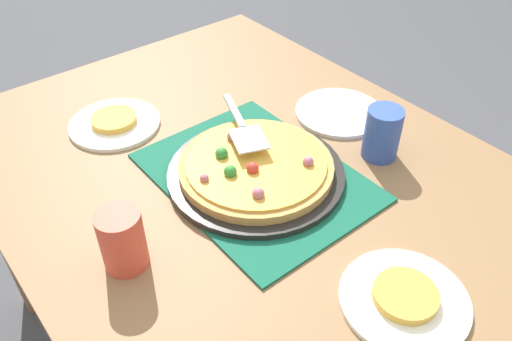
# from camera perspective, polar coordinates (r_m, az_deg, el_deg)

# --- Properties ---
(dining_table) EXTENTS (1.40, 1.00, 0.75)m
(dining_table) POSITION_cam_1_polar(r_m,az_deg,el_deg) (1.20, 0.00, -4.72)
(dining_table) COLOR olive
(dining_table) RESTS_ON ground_plane
(placemat) EXTENTS (0.48, 0.36, 0.01)m
(placemat) POSITION_cam_1_polar(r_m,az_deg,el_deg) (1.13, 0.00, -0.66)
(placemat) COLOR #145B42
(placemat) RESTS_ON dining_table
(pizza_pan) EXTENTS (0.38, 0.38, 0.01)m
(pizza_pan) POSITION_cam_1_polar(r_m,az_deg,el_deg) (1.12, 0.00, -0.27)
(pizza_pan) COLOR black
(pizza_pan) RESTS_ON placemat
(pizza) EXTENTS (0.33, 0.33, 0.05)m
(pizza) POSITION_cam_1_polar(r_m,az_deg,el_deg) (1.11, -0.05, 0.51)
(pizza) COLOR tan
(pizza) RESTS_ON pizza_pan
(plate_near_left) EXTENTS (0.22, 0.22, 0.01)m
(plate_near_left) POSITION_cam_1_polar(r_m,az_deg,el_deg) (0.94, 15.83, -13.40)
(plate_near_left) COLOR white
(plate_near_left) RESTS_ON dining_table
(plate_far_right) EXTENTS (0.22, 0.22, 0.01)m
(plate_far_right) POSITION_cam_1_polar(r_m,az_deg,el_deg) (1.33, -15.14, 4.93)
(plate_far_right) COLOR white
(plate_far_right) RESTS_ON dining_table
(plate_side) EXTENTS (0.22, 0.22, 0.01)m
(plate_side) POSITION_cam_1_polar(r_m,az_deg,el_deg) (1.34, 9.04, 6.28)
(plate_side) COLOR white
(plate_side) RESTS_ON dining_table
(served_slice_left) EXTENTS (0.11, 0.11, 0.02)m
(served_slice_left) POSITION_cam_1_polar(r_m,az_deg,el_deg) (0.93, 15.97, -12.92)
(served_slice_left) COLOR gold
(served_slice_left) RESTS_ON plate_near_left
(served_slice_right) EXTENTS (0.11, 0.11, 0.02)m
(served_slice_right) POSITION_cam_1_polar(r_m,az_deg,el_deg) (1.32, -15.23, 5.39)
(served_slice_right) COLOR gold
(served_slice_right) RESTS_ON plate_far_right
(cup_near) EXTENTS (0.08, 0.08, 0.12)m
(cup_near) POSITION_cam_1_polar(r_m,az_deg,el_deg) (0.95, -14.36, -7.33)
(cup_near) COLOR #E04C38
(cup_near) RESTS_ON dining_table
(cup_far) EXTENTS (0.08, 0.08, 0.12)m
(cup_far) POSITION_cam_1_polar(r_m,az_deg,el_deg) (1.19, 13.59, 3.95)
(cup_far) COLOR #3351AD
(cup_far) RESTS_ON dining_table
(pizza_server) EXTENTS (0.23, 0.12, 0.01)m
(pizza_server) POSITION_cam_1_polar(r_m,az_deg,el_deg) (1.16, -1.46, 4.79)
(pizza_server) COLOR silver
(pizza_server) RESTS_ON pizza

